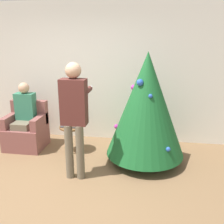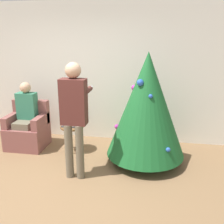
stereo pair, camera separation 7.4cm
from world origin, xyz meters
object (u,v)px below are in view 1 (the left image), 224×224
person_seated (24,113)px  person_standing (74,112)px  christmas_tree (146,105)px  side_stool (71,130)px  armchair (27,131)px

person_seated → person_standing: 1.55m
christmas_tree → side_stool: size_ratio=3.81×
armchair → person_standing: size_ratio=0.51×
side_stool → armchair: bearing=176.7°
armchair → person_standing: 1.68m
side_stool → christmas_tree: bearing=-8.8°
christmas_tree → person_standing: size_ratio=1.07×
person_seated → person_standing: (1.23, -0.88, 0.35)m
person_standing → side_stool: person_standing is taller
person_standing → side_stool: (-0.33, 0.84, -0.62)m
side_stool → person_seated: bearing=177.9°
armchair → person_seated: 0.36m
armchair → side_stool: size_ratio=1.80×
christmas_tree → person_seated: 2.28m
armchair → person_standing: (1.23, -0.89, 0.71)m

